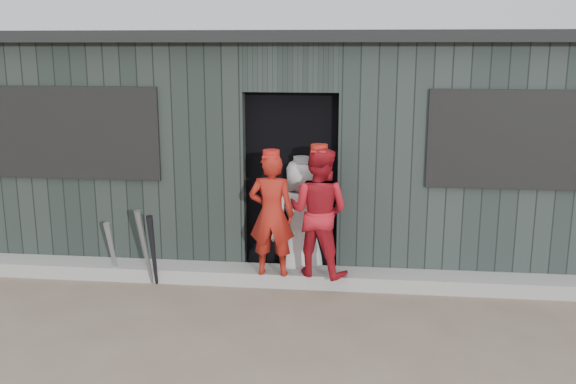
# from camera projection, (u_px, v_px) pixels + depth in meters

# --- Properties ---
(ground) EXTENTS (80.00, 80.00, 0.00)m
(ground) POSITION_uv_depth(u_px,v_px,m) (262.00, 366.00, 5.06)
(ground) COLOR brown
(ground) RESTS_ON ground
(curb) EXTENTS (8.00, 0.36, 0.15)m
(curb) POSITION_uv_depth(u_px,v_px,m) (288.00, 276.00, 6.81)
(curb) COLOR gray
(curb) RESTS_ON ground
(bat_left) EXTENTS (0.07, 0.28, 0.68)m
(bat_left) POSITION_uv_depth(u_px,v_px,m) (112.00, 251.00, 6.80)
(bat_left) COLOR gray
(bat_left) RESTS_ON ground
(bat_mid) EXTENTS (0.15, 0.25, 0.84)m
(bat_mid) POSITION_uv_depth(u_px,v_px,m) (145.00, 248.00, 6.65)
(bat_mid) COLOR slate
(bat_mid) RESTS_ON ground
(bat_right) EXTENTS (0.08, 0.23, 0.79)m
(bat_right) POSITION_uv_depth(u_px,v_px,m) (153.00, 251.00, 6.64)
(bat_right) COLOR black
(bat_right) RESTS_ON ground
(player_red_left) EXTENTS (0.47, 0.32, 1.28)m
(player_red_left) POSITION_uv_depth(u_px,v_px,m) (272.00, 214.00, 6.53)
(player_red_left) COLOR maroon
(player_red_left) RESTS_ON curb
(player_red_right) EXTENTS (0.78, 0.68, 1.33)m
(player_red_right) POSITION_uv_depth(u_px,v_px,m) (318.00, 212.00, 6.53)
(player_red_right) COLOR #AC1521
(player_red_right) RESTS_ON curb
(player_grey_back) EXTENTS (0.75, 0.66, 1.30)m
(player_grey_back) POSITION_uv_depth(u_px,v_px,m) (301.00, 218.00, 6.90)
(player_grey_back) COLOR silver
(player_grey_back) RESTS_ON ground
(dugout) EXTENTS (8.30, 3.30, 2.62)m
(dugout) POSITION_uv_depth(u_px,v_px,m) (303.00, 141.00, 8.17)
(dugout) COLOR black
(dugout) RESTS_ON ground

